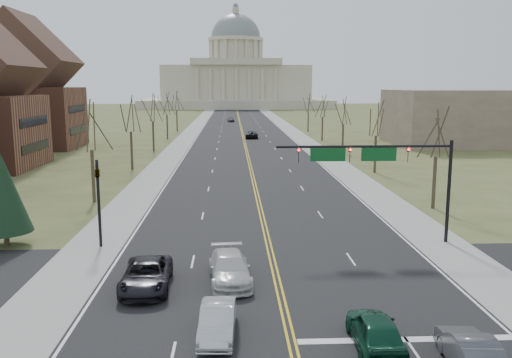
{
  "coord_description": "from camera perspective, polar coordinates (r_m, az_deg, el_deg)",
  "views": [
    {
      "loc": [
        -2.52,
        -22.62,
        10.91
      ],
      "look_at": [
        -0.45,
        22.78,
        3.0
      ],
      "focal_mm": 38.0,
      "sensor_mm": 36.0,
      "label": 1
    }
  ],
  "objects": [
    {
      "name": "car_sb_outer_lead",
      "position": [
        30.28,
        -11.48,
        -9.89
      ],
      "size": [
        2.71,
        5.58,
        1.53
      ],
      "primitive_type": "imported",
      "rotation": [
        0.0,
        0.0,
        0.03
      ],
      "color": "black",
      "rests_on": "road"
    },
    {
      "name": "tree_l_2",
      "position": [
        91.63,
        -10.84,
        7.22
      ],
      "size": [
        3.96,
        3.96,
        9.0
      ],
      "color": "#372E21",
      "rests_on": "ground"
    },
    {
      "name": "tree_l_4",
      "position": [
        131.32,
        -8.37,
        8.04
      ],
      "size": [
        3.96,
        3.96,
        9.0
      ],
      "color": "#372E21",
      "rests_on": "ground"
    },
    {
      "name": "tree_r_4",
      "position": [
        127.97,
        5.54,
        7.88
      ],
      "size": [
        3.74,
        3.74,
        8.5
      ],
      "color": "#372E21",
      "rests_on": "ground"
    },
    {
      "name": "center_line",
      "position": [
        133.09,
        -1.52,
        5.18
      ],
      "size": [
        0.42,
        380.0,
        0.01
      ],
      "primitive_type": "cube",
      "color": "gold",
      "rests_on": "road"
    },
    {
      "name": "sidewalk_right",
      "position": [
        133.86,
        3.64,
        5.19
      ],
      "size": [
        4.0,
        380.0,
        0.03
      ],
      "primitive_type": "cube",
      "color": "gray",
      "rests_on": "ground"
    },
    {
      "name": "conifer_l",
      "position": [
        40.4,
        -25.1,
        -1.29
      ],
      "size": [
        3.64,
        3.64,
        6.5
      ],
      "color": "#372E21",
      "rests_on": "ground"
    },
    {
      "name": "signal_left",
      "position": [
        37.91,
        -16.27,
        -1.47
      ],
      "size": [
        0.32,
        0.36,
        6.0
      ],
      "color": "black",
      "rests_on": "ground"
    },
    {
      "name": "edge_line_right",
      "position": [
        133.64,
        2.7,
        5.19
      ],
      "size": [
        0.15,
        380.0,
        0.01
      ],
      "primitive_type": "cube",
      "color": "silver",
      "rests_on": "road"
    },
    {
      "name": "tree_r_3",
      "position": [
        108.22,
        7.04,
        7.49
      ],
      "size": [
        3.74,
        3.74,
        8.5
      ],
      "color": "#372E21",
      "rests_on": "ground"
    },
    {
      "name": "car_nb_outer_lead",
      "position": [
        23.44,
        21.69,
        -16.54
      ],
      "size": [
        1.87,
        4.61,
        1.49
      ],
      "primitive_type": "imported",
      "rotation": [
        0.0,
        0.0,
        3.07
      ],
      "color": "#47494F",
      "rests_on": "road"
    },
    {
      "name": "car_far_nb",
      "position": [
        112.57,
        -0.43,
        4.7
      ],
      "size": [
        2.78,
        5.54,
        1.5
      ],
      "primitive_type": "imported",
      "rotation": [
        0.0,
        0.0,
        3.09
      ],
      "color": "black",
      "rests_on": "road"
    },
    {
      "name": "tree_r_0",
      "position": [
        50.17,
        18.51,
        4.38
      ],
      "size": [
        3.74,
        3.74,
        8.5
      ],
      "color": "#372E21",
      "rests_on": "ground"
    },
    {
      "name": "car_nb_inner_lead",
      "position": [
        23.98,
        12.46,
        -15.31
      ],
      "size": [
        1.98,
        4.68,
        1.58
      ],
      "primitive_type": "imported",
      "rotation": [
        0.0,
        0.0,
        3.12
      ],
      "color": "#0D3B27",
      "rests_on": "road"
    },
    {
      "name": "bldg_right_mass",
      "position": [
        107.56,
        20.8,
        6.09
      ],
      "size": [
        25.0,
        20.0,
        10.0
      ],
      "primitive_type": "cube",
      "color": "brown",
      "rests_on": "ground"
    },
    {
      "name": "signal_mast",
      "position": [
        37.82,
        12.7,
        1.81
      ],
      "size": [
        12.12,
        0.44,
        7.2
      ],
      "color": "black",
      "rests_on": "ground"
    },
    {
      "name": "cross_road",
      "position": [
        30.73,
        2.31,
        -10.92
      ],
      "size": [
        120.0,
        14.0,
        0.01
      ],
      "primitive_type": "cube",
      "color": "black",
      "rests_on": "ground"
    },
    {
      "name": "tree_l_0",
      "position": [
        52.41,
        -17.01,
        5.1
      ],
      "size": [
        3.96,
        3.96,
        9.0
      ],
      "color": "#372E21",
      "rests_on": "ground"
    },
    {
      "name": "stop_bar",
      "position": [
        25.35,
        15.54,
        -15.96
      ],
      "size": [
        9.5,
        0.5,
        0.01
      ],
      "primitive_type": "cube",
      "color": "silver",
      "rests_on": "road"
    },
    {
      "name": "bldg_left_far",
      "position": [
        102.94,
        -23.03,
        8.34
      ],
      "size": [
        17.1,
        14.28,
        23.25
      ],
      "color": "brown",
      "rests_on": "ground"
    },
    {
      "name": "edge_line_left",
      "position": [
        133.27,
        -5.76,
        5.14
      ],
      "size": [
        0.15,
        380.0,
        0.01
      ],
      "primitive_type": "cube",
      "color": "silver",
      "rests_on": "road"
    },
    {
      "name": "car_sb_inner_lead",
      "position": [
        24.55,
        -4.07,
        -14.69
      ],
      "size": [
        1.67,
        4.33,
        1.41
      ],
      "primitive_type": "imported",
      "rotation": [
        0.0,
        0.0,
        -0.04
      ],
      "color": "#B4B7BD",
      "rests_on": "road"
    },
    {
      "name": "tree_r_1",
      "position": [
        69.15,
        12.57,
        6.03
      ],
      "size": [
        3.74,
        3.74,
        8.5
      ],
      "color": "#372E21",
      "rests_on": "ground"
    },
    {
      "name": "tree_l_1",
      "position": [
        71.91,
        -13.09,
        6.46
      ],
      "size": [
        3.96,
        3.96,
        9.0
      ],
      "color": "#372E21",
      "rests_on": "ground"
    },
    {
      "name": "sidewalk_left",
      "position": [
        133.4,
        -6.71,
        5.12
      ],
      "size": [
        4.0,
        380.0,
        0.03
      ],
      "primitive_type": "cube",
      "color": "gray",
      "rests_on": "ground"
    },
    {
      "name": "car_sb_inner_second",
      "position": [
        30.67,
        -2.78,
        -9.39
      ],
      "size": [
        2.62,
        5.58,
        1.57
      ],
      "primitive_type": "imported",
      "rotation": [
        0.0,
        0.0,
        0.08
      ],
      "color": "silver",
      "rests_on": "road"
    },
    {
      "name": "ground",
      "position": [
        25.24,
        3.51,
        -15.76
      ],
      "size": [
        600.0,
        600.0,
        0.0
      ],
      "primitive_type": "plane",
      "color": "#454C26",
      "rests_on": "ground"
    },
    {
      "name": "tree_l_3",
      "position": [
        111.45,
        -9.38,
        7.7
      ],
      "size": [
        3.96,
        3.96,
        9.0
      ],
      "color": "#372E21",
      "rests_on": "ground"
    },
    {
      "name": "capitol",
      "position": [
        272.56,
        -2.12,
        10.56
      ],
      "size": [
        90.0,
        60.0,
        50.0
      ],
      "color": "#B7AD98",
      "rests_on": "ground"
    },
    {
      "name": "road",
      "position": [
        133.09,
        -1.52,
        5.17
      ],
      "size": [
        20.0,
        380.0,
        0.01
      ],
      "primitive_type": "cube",
      "color": "black",
      "rests_on": "ground"
    },
    {
      "name": "tree_r_2",
      "position": [
        88.58,
        9.2,
        6.93
      ],
      "size": [
        3.74,
        3.74,
        8.5
      ],
      "color": "#372E21",
      "rests_on": "ground"
    },
    {
      "name": "car_far_sb",
      "position": [
        162.7,
        -2.67,
        6.3
      ],
      "size": [
        2.39,
        4.69,
        1.53
      ],
      "primitive_type": "imported",
      "rotation": [
        0.0,
        0.0,
        0.13
      ],
      "color": "#575A60",
      "rests_on": "road"
    }
  ]
}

